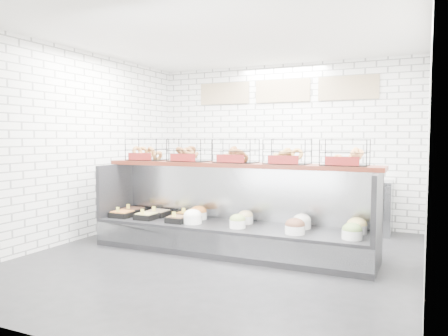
% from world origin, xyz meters
% --- Properties ---
extents(ground, '(5.50, 5.50, 0.00)m').
position_xyz_m(ground, '(0.00, 0.00, 0.00)').
color(ground, black).
rests_on(ground, ground).
extents(room_shell, '(5.02, 5.51, 3.01)m').
position_xyz_m(room_shell, '(0.00, 0.60, 2.06)').
color(room_shell, white).
rests_on(room_shell, ground).
extents(display_case, '(4.00, 0.90, 1.20)m').
position_xyz_m(display_case, '(0.00, 0.34, 0.33)').
color(display_case, black).
rests_on(display_case, ground).
extents(bagel_shelf, '(4.10, 0.50, 0.40)m').
position_xyz_m(bagel_shelf, '(0.00, 0.52, 1.38)').
color(bagel_shelf, '#45170E').
rests_on(bagel_shelf, display_case).
extents(prep_counter, '(4.00, 0.60, 1.20)m').
position_xyz_m(prep_counter, '(-0.01, 2.43, 0.47)').
color(prep_counter, '#93969B').
rests_on(prep_counter, ground).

